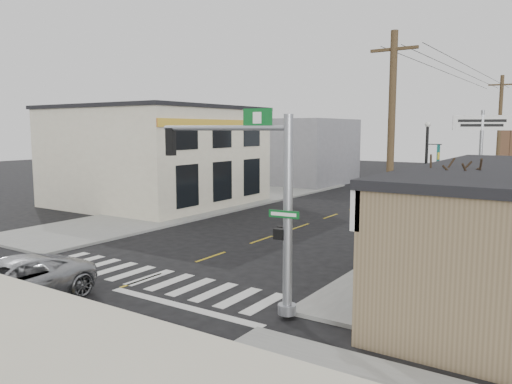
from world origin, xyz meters
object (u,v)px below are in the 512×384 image
Objects in this scene: guide_sign at (375,222)px; fire_hydrant at (424,253)px; suv at (6,284)px; lamp_post at (427,168)px; utility_pole_near at (390,168)px; dance_center_sign at (481,139)px; utility_pole_far at (498,145)px; bare_tree at (456,168)px; traffic_signal_pole at (267,192)px.

fire_hydrant is (1.67, 1.12, -1.28)m from guide_sign.
suv is 15.09m from fire_hydrant.
utility_pole_near is (1.90, -11.57, 0.87)m from lamp_post.
dance_center_sign is at bearing 87.15° from fire_hydrant.
fire_hydrant is 0.09× the size of utility_pole_near.
fire_hydrant is 0.08× the size of utility_pole_far.
fire_hydrant is at bearing -87.57° from lamp_post.
utility_pole_near reaches higher than suv.
lamp_post is 0.70× the size of utility_pole_near.
dance_center_sign reaches higher than guide_sign.
dance_center_sign reaches higher than bare_tree.
suv is 27.20m from utility_pole_far.
utility_pole_near reaches higher than dance_center_sign.
utility_pole_far reaches higher than traffic_signal_pole.
traffic_signal_pole reaches higher than suv.
lamp_post is (7.75, 18.01, 2.69)m from suv.
dance_center_sign reaches higher than lamp_post.
utility_pole_near is at bearing -112.52° from dance_center_sign.
traffic_signal_pole is 0.93× the size of dance_center_sign.
traffic_signal_pole is 17.06m from dance_center_sign.
utility_pole_near is (2.77, 2.48, 0.66)m from traffic_signal_pole.
traffic_signal_pole is 8.23× the size of fire_hydrant.
traffic_signal_pole reaches higher than guide_sign.
utility_pole_far is (0.27, 4.26, -0.45)m from dance_center_sign.
fire_hydrant is at bearing 14.97° from guide_sign.
guide_sign is at bearing -105.99° from utility_pole_far.
traffic_signal_pole is 0.72× the size of utility_pole_near.
guide_sign is at bearing -146.22° from fire_hydrant.
suv is at bearing -156.71° from traffic_signal_pole.
dance_center_sign is at bearing 64.97° from suv.
lamp_post is at bearing 79.82° from traffic_signal_pole.
lamp_post is (-1.61, 6.18, 2.91)m from fire_hydrant.
utility_pole_near reaches higher than guide_sign.
dance_center_sign is 0.78× the size of utility_pole_near.
lamp_post is 1.08× the size of bare_tree.
utility_pole_near is (0.30, -5.39, 3.78)m from fire_hydrant.
utility_pole_near is at bearing -92.80° from lamp_post.
utility_pole_near is (-1.55, -1.50, 0.04)m from bare_tree.
utility_pole_far reaches higher than lamp_post.
bare_tree is at bearing 46.31° from utility_pole_near.
utility_pole_far is (10.06, 24.99, 3.73)m from suv.
utility_pole_far is at bearing 90.96° from utility_pole_near.
guide_sign is 2.38m from fire_hydrant.
dance_center_sign is at bearing 59.29° from guide_sign.
lamp_post is at bearing 70.71° from guide_sign.
bare_tree is (1.85, -3.89, 3.74)m from fire_hydrant.
bare_tree is at bearing -105.66° from dance_center_sign.
utility_pole_near is (9.65, 6.45, 3.56)m from suv.
traffic_signal_pole is 5.90m from bare_tree.
bare_tree is (4.32, 3.98, 0.62)m from traffic_signal_pole.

